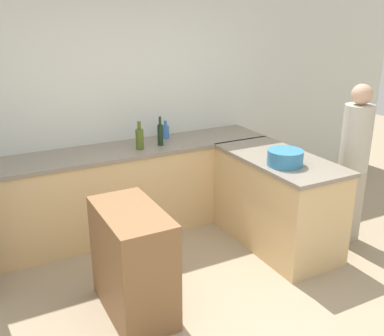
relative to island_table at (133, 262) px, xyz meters
name	(u,v)px	position (x,y,z in m)	size (l,w,h in m)	color
ground_plane	(218,321)	(0.52, -0.44, -0.44)	(14.00, 14.00, 0.00)	tan
wall_back	(119,103)	(0.52, 1.69, 0.91)	(8.00, 0.06, 2.70)	silver
counter_back	(134,189)	(0.52, 1.36, 0.03)	(3.02, 0.63, 0.94)	#D6B27A
counter_peninsula	(277,201)	(1.69, 0.37, 0.03)	(0.69, 1.40, 0.94)	#D6B27A
island_table	(133,262)	(0.00, 0.00, 0.00)	(0.44, 0.83, 0.88)	brown
mixing_bowl	(285,158)	(1.57, 0.15, 0.57)	(0.33, 0.33, 0.14)	teal
olive_oil_bottle	(140,138)	(0.57, 1.25, 0.61)	(0.08, 0.08, 0.29)	#475B1E
wine_bottle_dark	(160,134)	(0.82, 1.28, 0.62)	(0.06, 0.06, 0.31)	black
water_bottle_blue	(166,131)	(0.98, 1.51, 0.58)	(0.08, 0.08, 0.20)	#386BB7
person_at_peninsula	(354,158)	(2.38, 0.07, 0.46)	(0.28, 0.28, 1.64)	#ADA38E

